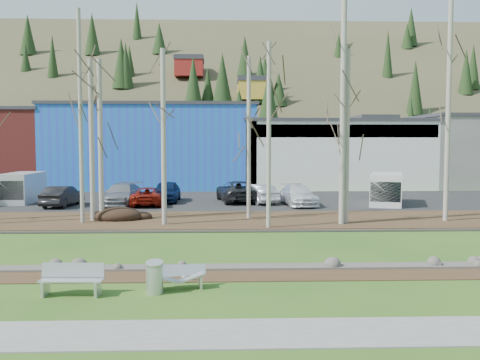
{
  "coord_description": "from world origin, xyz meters",
  "views": [
    {
      "loc": [
        0.76,
        -15.83,
        4.52
      ],
      "look_at": [
        1.76,
        13.06,
        2.5
      ],
      "focal_mm": 40.0,
      "sensor_mm": 36.0,
      "label": 1
    }
  ],
  "objects_px": {
    "bench_damaged": "(179,277)",
    "car_1": "(62,196)",
    "van_white": "(386,189)",
    "seagull": "(187,276)",
    "bench_intact": "(72,279)",
    "car_5": "(258,194)",
    "car_2": "(148,196)",
    "car_3": "(122,194)",
    "van_grey": "(21,188)",
    "car_7": "(298,195)",
    "litter_bin": "(155,279)",
    "car_6": "(237,191)",
    "car_4": "(167,191)"
  },
  "relations": [
    {
      "from": "seagull",
      "to": "litter_bin",
      "type": "bearing_deg",
      "value": -98.7
    },
    {
      "from": "bench_damaged",
      "to": "car_2",
      "type": "bearing_deg",
      "value": 90.41
    },
    {
      "from": "car_3",
      "to": "car_6",
      "type": "distance_m",
      "value": 8.39
    },
    {
      "from": "car_1",
      "to": "car_7",
      "type": "relative_size",
      "value": 0.89
    },
    {
      "from": "van_white",
      "to": "seagull",
      "type": "bearing_deg",
      "value": -103.92
    },
    {
      "from": "car_5",
      "to": "bench_intact",
      "type": "bearing_deg",
      "value": 51.33
    },
    {
      "from": "van_white",
      "to": "car_6",
      "type": "bearing_deg",
      "value": -173.07
    },
    {
      "from": "car_7",
      "to": "van_grey",
      "type": "relative_size",
      "value": 0.98
    },
    {
      "from": "bench_intact",
      "to": "car_6",
      "type": "xyz_separation_m",
      "value": [
        5.62,
        23.72,
        0.45
      ]
    },
    {
      "from": "bench_intact",
      "to": "car_5",
      "type": "xyz_separation_m",
      "value": [
        7.1,
        22.75,
        0.37
      ]
    },
    {
      "from": "seagull",
      "to": "van_white",
      "type": "height_order",
      "value": "van_white"
    },
    {
      "from": "car_1",
      "to": "car_2",
      "type": "height_order",
      "value": "car_1"
    },
    {
      "from": "litter_bin",
      "to": "van_grey",
      "type": "height_order",
      "value": "van_grey"
    },
    {
      "from": "car_5",
      "to": "car_7",
      "type": "distance_m",
      "value": 3.06
    },
    {
      "from": "car_5",
      "to": "car_6",
      "type": "xyz_separation_m",
      "value": [
        -1.48,
        0.98,
        0.08
      ]
    },
    {
      "from": "car_2",
      "to": "car_4",
      "type": "xyz_separation_m",
      "value": [
        1.09,
        2.13,
        0.14
      ]
    },
    {
      "from": "car_4",
      "to": "car_6",
      "type": "height_order",
      "value": "car_4"
    },
    {
      "from": "van_grey",
      "to": "car_6",
      "type": "bearing_deg",
      "value": -0.85
    },
    {
      "from": "seagull",
      "to": "car_5",
      "type": "height_order",
      "value": "car_5"
    },
    {
      "from": "car_6",
      "to": "car_7",
      "type": "relative_size",
      "value": 1.15
    },
    {
      "from": "seagull",
      "to": "car_1",
      "type": "relative_size",
      "value": 0.08
    },
    {
      "from": "car_7",
      "to": "bench_damaged",
      "type": "bearing_deg",
      "value": -114.25
    },
    {
      "from": "car_1",
      "to": "van_white",
      "type": "bearing_deg",
      "value": -171.96
    },
    {
      "from": "seagull",
      "to": "car_4",
      "type": "height_order",
      "value": "car_4"
    },
    {
      "from": "seagull",
      "to": "car_1",
      "type": "distance_m",
      "value": 22.09
    },
    {
      "from": "bench_intact",
      "to": "seagull",
      "type": "xyz_separation_m",
      "value": [
        3.3,
        1.5,
        -0.32
      ]
    },
    {
      "from": "bench_intact",
      "to": "van_white",
      "type": "bearing_deg",
      "value": 55.79
    },
    {
      "from": "car_1",
      "to": "car_3",
      "type": "distance_m",
      "value": 4.01
    },
    {
      "from": "seagull",
      "to": "van_white",
      "type": "distance_m",
      "value": 23.82
    },
    {
      "from": "car_4",
      "to": "bench_intact",
      "type": "bearing_deg",
      "value": -89.88
    },
    {
      "from": "car_7",
      "to": "van_grey",
      "type": "distance_m",
      "value": 20.24
    },
    {
      "from": "van_white",
      "to": "car_5",
      "type": "bearing_deg",
      "value": -168.93
    },
    {
      "from": "seagull",
      "to": "car_1",
      "type": "height_order",
      "value": "car_1"
    },
    {
      "from": "seagull",
      "to": "car_5",
      "type": "distance_m",
      "value": 21.59
    },
    {
      "from": "car_1",
      "to": "van_white",
      "type": "relative_size",
      "value": 0.79
    },
    {
      "from": "car_3",
      "to": "van_white",
      "type": "bearing_deg",
      "value": 3.13
    },
    {
      "from": "car_5",
      "to": "van_grey",
      "type": "relative_size",
      "value": 0.85
    },
    {
      "from": "litter_bin",
      "to": "car_7",
      "type": "height_order",
      "value": "car_7"
    },
    {
      "from": "car_4",
      "to": "car_6",
      "type": "distance_m",
      "value": 5.26
    },
    {
      "from": "litter_bin",
      "to": "car_5",
      "type": "xyz_separation_m",
      "value": [
        4.67,
        22.65,
        0.39
      ]
    },
    {
      "from": "seagull",
      "to": "car_3",
      "type": "xyz_separation_m",
      "value": [
        -5.91,
        20.64,
        0.74
      ]
    },
    {
      "from": "car_6",
      "to": "van_grey",
      "type": "relative_size",
      "value": 1.12
    },
    {
      "from": "bench_damaged",
      "to": "van_white",
      "type": "height_order",
      "value": "van_white"
    },
    {
      "from": "car_2",
      "to": "car_5",
      "type": "relative_size",
      "value": 1.08
    },
    {
      "from": "car_7",
      "to": "car_6",
      "type": "bearing_deg",
      "value": 144.06
    },
    {
      "from": "bench_intact",
      "to": "car_2",
      "type": "distance_m",
      "value": 21.73
    },
    {
      "from": "car_3",
      "to": "van_grey",
      "type": "distance_m",
      "value": 7.85
    },
    {
      "from": "car_4",
      "to": "car_7",
      "type": "relative_size",
      "value": 0.94
    },
    {
      "from": "seagull",
      "to": "car_2",
      "type": "height_order",
      "value": "car_2"
    },
    {
      "from": "bench_damaged",
      "to": "car_1",
      "type": "xyz_separation_m",
      "value": [
        -9.65,
        20.68,
        0.49
      ]
    }
  ]
}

